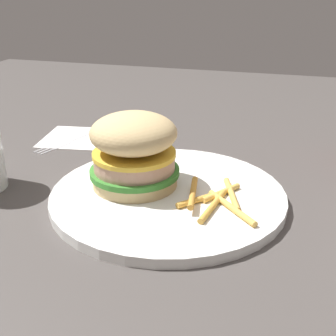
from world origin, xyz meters
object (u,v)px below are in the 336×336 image
Objects in this scene: sandwich at (135,149)px; plate at (168,195)px; fries_pile at (216,199)px; napkin at (77,137)px; fork at (76,136)px.

plate is at bearing -10.46° from sandwich.
napkin is (-0.27, 0.19, -0.02)m from fries_pile.
sandwich is at bearing -44.12° from fork.
plate is at bearing 166.78° from fries_pile.
sandwich is 0.24m from napkin.
fork is at bearing 135.88° from sandwich.
plate is 0.07m from sandwich.
plate is 0.27m from fork.
fork is (-0.17, 0.16, -0.05)m from sandwich.
sandwich reaches higher than plate.
fries_pile is at bearing -34.36° from napkin.
sandwich is 1.03× the size of fries_pile.
fries_pile is 0.63× the size of fork.
fork is (-0.27, 0.18, -0.01)m from fries_pile.
sandwich reaches higher than fries_pile.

